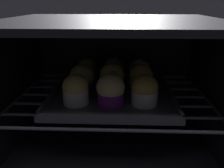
# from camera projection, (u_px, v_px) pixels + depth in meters

# --- Properties ---
(oven_cavity) EXTENTS (0.59, 0.47, 0.37)m
(oven_cavity) POSITION_uv_depth(u_px,v_px,m) (113.00, 80.00, 0.70)
(oven_cavity) COLOR black
(oven_cavity) RESTS_ON ground
(oven_rack) EXTENTS (0.55, 0.42, 0.01)m
(oven_rack) POSITION_uv_depth(u_px,v_px,m) (112.00, 96.00, 0.67)
(oven_rack) COLOR #51515B
(oven_rack) RESTS_ON oven_cavity
(baking_tray) EXTENTS (0.34, 0.34, 0.02)m
(baking_tray) POSITION_uv_depth(u_px,v_px,m) (112.00, 93.00, 0.66)
(baking_tray) COLOR #4C4C51
(baking_tray) RESTS_ON oven_rack
(muffin_row0_col0) EXTENTS (0.07, 0.07, 0.08)m
(muffin_row0_col0) POSITION_uv_depth(u_px,v_px,m) (76.00, 90.00, 0.57)
(muffin_row0_col0) COLOR silver
(muffin_row0_col0) RESTS_ON baking_tray
(muffin_row0_col1) EXTENTS (0.07, 0.07, 0.09)m
(muffin_row0_col1) POSITION_uv_depth(u_px,v_px,m) (109.00, 90.00, 0.56)
(muffin_row0_col1) COLOR #7A238C
(muffin_row0_col1) RESTS_ON baking_tray
(muffin_row0_col2) EXTENTS (0.07, 0.07, 0.08)m
(muffin_row0_col2) POSITION_uv_depth(u_px,v_px,m) (145.00, 91.00, 0.57)
(muffin_row0_col2) COLOR silver
(muffin_row0_col2) RESTS_ON baking_tray
(muffin_row1_col0) EXTENTS (0.07, 0.07, 0.08)m
(muffin_row1_col0) POSITION_uv_depth(u_px,v_px,m) (82.00, 79.00, 0.65)
(muffin_row1_col0) COLOR #7A238C
(muffin_row1_col0) RESTS_ON baking_tray
(muffin_row1_col1) EXTENTS (0.07, 0.07, 0.09)m
(muffin_row1_col1) POSITION_uv_depth(u_px,v_px,m) (111.00, 78.00, 0.64)
(muffin_row1_col1) COLOR #1928B7
(muffin_row1_col1) RESTS_ON baking_tray
(muffin_row1_col2) EXTENTS (0.07, 0.07, 0.08)m
(muffin_row1_col2) POSITION_uv_depth(u_px,v_px,m) (141.00, 79.00, 0.64)
(muffin_row1_col2) COLOR silver
(muffin_row1_col2) RESTS_ON baking_tray
(muffin_row2_col0) EXTENTS (0.07, 0.07, 0.08)m
(muffin_row2_col0) POSITION_uv_depth(u_px,v_px,m) (87.00, 71.00, 0.73)
(muffin_row2_col0) COLOR #0C8C84
(muffin_row2_col0) RESTS_ON baking_tray
(muffin_row2_col1) EXTENTS (0.07, 0.07, 0.08)m
(muffin_row2_col1) POSITION_uv_depth(u_px,v_px,m) (113.00, 71.00, 0.73)
(muffin_row2_col1) COLOR #0C8C84
(muffin_row2_col1) RESTS_ON baking_tray
(muffin_row2_col2) EXTENTS (0.07, 0.07, 0.08)m
(muffin_row2_col2) POSITION_uv_depth(u_px,v_px,m) (140.00, 72.00, 0.72)
(muffin_row2_col2) COLOR #7A238C
(muffin_row2_col2) RESTS_ON baking_tray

